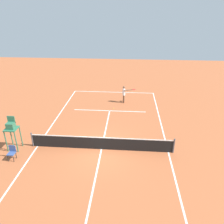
{
  "coord_description": "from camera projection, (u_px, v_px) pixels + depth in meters",
  "views": [
    {
      "loc": [
        -1.73,
        12.46,
        8.78
      ],
      "look_at": [
        -0.38,
        -4.36,
        0.8
      ],
      "focal_mm": 35.08,
      "sensor_mm": 36.0,
      "label": 1
    }
  ],
  "objects": [
    {
      "name": "ground_plane",
      "position": [
        102.0,
        149.0,
        15.1
      ],
      "size": [
        60.0,
        60.0,
        0.0
      ],
      "primitive_type": "plane",
      "color": "#AD5933"
    },
    {
      "name": "tennis_net",
      "position": [
        101.0,
        143.0,
        14.89
      ],
      "size": [
        9.8,
        0.1,
        1.07
      ],
      "color": "#4C4C51",
      "rests_on": "ground"
    },
    {
      "name": "courtside_chair_near",
      "position": [
        12.0,
        152.0,
        13.89
      ],
      "size": [
        0.44,
        0.46,
        0.95
      ],
      "color": "#262626",
      "rests_on": "ground"
    },
    {
      "name": "tennis_ball",
      "position": [
        114.0,
        108.0,
        21.21
      ],
      "size": [
        0.07,
        0.07,
        0.07
      ],
      "primitive_type": "sphere",
      "color": "#CCE033",
      "rests_on": "ground"
    },
    {
      "name": "umpire_chair",
      "position": [
        11.0,
        128.0,
        14.51
      ],
      "size": [
        0.8,
        0.8,
        2.41
      ],
      "color": "#2D6B4C",
      "rests_on": "ground"
    },
    {
      "name": "player_serving",
      "position": [
        124.0,
        93.0,
        22.14
      ],
      "size": [
        1.34,
        0.52,
        1.79
      ],
      "rotation": [
        0.0,
        0.0,
        1.87
      ],
      "color": "brown",
      "rests_on": "ground"
    },
    {
      "name": "court_lines",
      "position": [
        102.0,
        149.0,
        15.1
      ],
      "size": [
        9.2,
        23.03,
        0.01
      ],
      "color": "white",
      "rests_on": "ground"
    }
  ]
}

